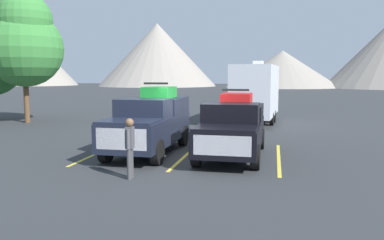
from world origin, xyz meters
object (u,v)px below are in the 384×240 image
pickup_truck_b (233,126)px  pickup_truck_a (150,121)px  camper_trailer_a (256,91)px  person_a (130,144)px

pickup_truck_b → pickup_truck_a: bearing=179.5°
pickup_truck_b → camper_trailer_a: bearing=88.0°
camper_trailer_a → pickup_truck_b: bearing=-92.0°
camper_trailer_a → person_a: size_ratio=4.28×
pickup_truck_a → pickup_truck_b: bearing=-0.5°
pickup_truck_b → person_a: 4.66m
person_a → pickup_truck_b: bearing=56.7°
camper_trailer_a → person_a: bearing=-101.7°
person_a → camper_trailer_a: bearing=78.3°
pickup_truck_a → camper_trailer_a: 10.77m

